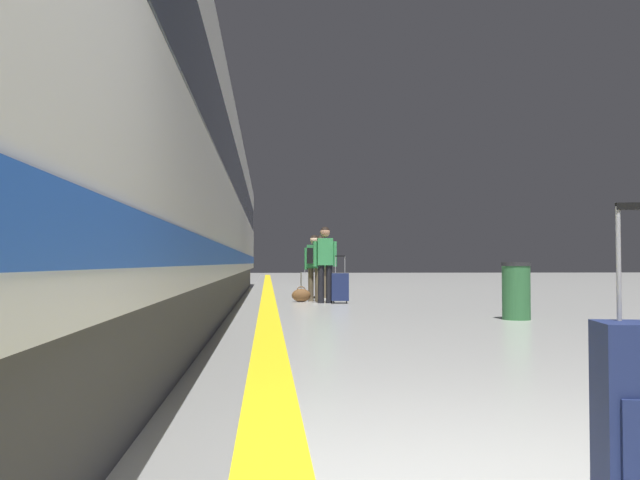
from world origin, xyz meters
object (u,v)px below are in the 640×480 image
object	(u,v)px
passenger_mid	(325,259)
waste_bin	(516,291)
passenger_near	(321,261)
suitcase_mid	(340,287)
duffel_bag_far	(301,295)
high_speed_train	(137,158)
suitcase_near	(308,284)
passenger_far	(314,262)

from	to	relation	value
passenger_mid	waste_bin	distance (m)	5.42
waste_bin	passenger_near	bearing A→B (deg)	110.35
passenger_near	suitcase_mid	world-z (taller)	passenger_near
suitcase_mid	duffel_bag_far	bearing A→B (deg)	140.98
suitcase_mid	waste_bin	bearing A→B (deg)	-62.85
high_speed_train	suitcase_mid	xyz separation A→B (m)	(3.61, 4.53, -2.14)
suitcase_near	duffel_bag_far	xyz separation A→B (m)	(-0.26, -1.59, -0.21)
passenger_mid	passenger_far	bearing A→B (deg)	103.57
high_speed_train	passenger_far	size ratio (longest dim) A/B	23.04
duffel_bag_far	waste_bin	bearing A→B (deg)	-58.81
passenger_near	passenger_far	size ratio (longest dim) A/B	1.03
passenger_near	waste_bin	bearing A→B (deg)	-69.65
waste_bin	passenger_far	bearing A→B (deg)	117.38
passenger_near	duffel_bag_far	size ratio (longest dim) A/B	3.66
passenger_far	duffel_bag_far	world-z (taller)	passenger_far
passenger_far	duffel_bag_far	bearing A→B (deg)	-138.95
passenger_near	waste_bin	size ratio (longest dim) A/B	1.77
passenger_near	passenger_mid	bearing A→B (deg)	-91.96
high_speed_train	passenger_far	bearing A→B (deg)	60.49
passenger_far	passenger_mid	bearing A→B (deg)	-76.43
duffel_bag_far	waste_bin	size ratio (longest dim) A/B	0.48
passenger_mid	suitcase_mid	distance (m)	0.72
high_speed_train	passenger_mid	size ratio (longest dim) A/B	20.98
suitcase_near	duffel_bag_far	distance (m)	1.62
suitcase_near	passenger_far	distance (m)	1.43
suitcase_near	waste_bin	xyz separation A→B (m)	(2.90, -6.80, 0.10)
passenger_near	duffel_bag_far	distance (m)	1.99
passenger_mid	duffel_bag_far	distance (m)	1.11
duffel_bag_far	waste_bin	world-z (taller)	waste_bin
passenger_far	duffel_bag_far	xyz separation A→B (m)	(-0.31, -0.27, -0.77)
suitcase_mid	passenger_far	xyz separation A→B (m)	(-0.51, 0.94, 0.56)
passenger_mid	passenger_near	bearing A→B (deg)	88.04
passenger_mid	duffel_bag_far	size ratio (longest dim) A/B	3.89
passenger_near	passenger_far	distance (m)	1.48
passenger_mid	suitcase_mid	bearing A→B (deg)	-24.39
suitcase_mid	duffel_bag_far	size ratio (longest dim) A/B	2.42
suitcase_near	duffel_bag_far	size ratio (longest dim) A/B	2.38
high_speed_train	duffel_bag_far	bearing A→B (deg)	61.84
suitcase_mid	passenger_near	bearing A→B (deg)	95.80
passenger_near	suitcase_near	bearing A→B (deg)	-157.03
passenger_near	passenger_far	bearing A→B (deg)	-100.52
passenger_near	waste_bin	xyz separation A→B (m)	(2.57, -6.94, -0.50)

